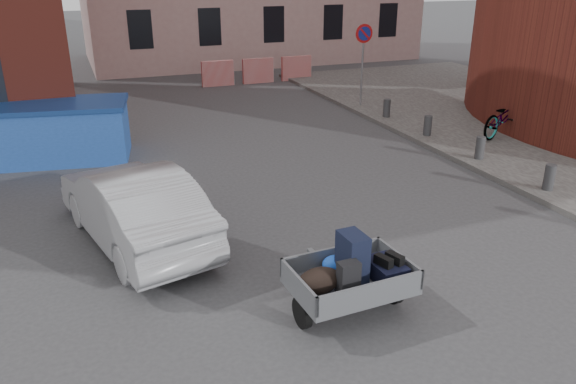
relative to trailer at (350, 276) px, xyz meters
name	(u,v)px	position (x,y,z in m)	size (l,w,h in m)	color
ground	(309,274)	(-0.07, 1.19, -0.61)	(120.00, 120.00, 0.00)	#38383A
no_parking_sign	(363,48)	(5.93, 10.67, 1.41)	(0.60, 0.09, 2.65)	gray
bollards	(480,148)	(5.93, 4.59, -0.21)	(0.22, 9.02, 0.55)	#3A3A3D
barriers	(258,71)	(4.13, 16.19, -0.11)	(4.70, 0.18, 1.00)	red
trailer	(350,276)	(0.00, 0.00, 0.00)	(1.65, 1.84, 1.20)	black
dumpster	(57,131)	(-3.62, 8.65, 0.11)	(3.67, 2.33, 1.43)	#21499E
silver_car	(134,205)	(-2.44, 3.35, 0.08)	(1.46, 4.18, 1.38)	#9FA1A6
bicycle	(504,117)	(7.85, 6.00, 0.05)	(0.71, 2.04, 1.07)	black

